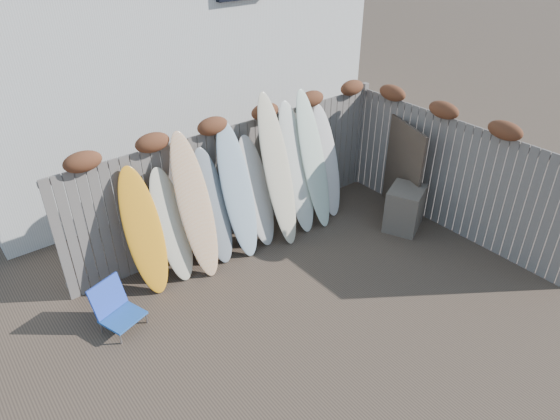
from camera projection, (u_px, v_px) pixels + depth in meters
ground at (330, 301)px, 7.35m from camera, size 80.00×80.00×0.00m
back_fence at (239, 170)px, 8.36m from camera, size 6.05×0.28×2.24m
right_fence at (452, 169)px, 8.49m from camera, size 0.28×4.40×2.24m
house at (141, 5)px, 10.28m from camera, size 8.50×5.50×6.33m
beach_chair at (115, 307)px, 6.79m from camera, size 0.66×0.68×0.68m
wooden_crate at (404, 209)px, 8.83m from camera, size 0.85×0.79×0.79m
lattice_panel at (403, 169)px, 9.10m from camera, size 0.43×1.09×1.72m
surfboard_0 at (144, 232)px, 7.21m from camera, size 0.57×0.70×1.90m
surfboard_1 at (172, 226)px, 7.48m from camera, size 0.52×0.65×1.76m
surfboard_2 at (195, 206)px, 7.50m from camera, size 0.54×0.79×2.23m
surfboard_3 at (213, 207)px, 7.84m from camera, size 0.52×0.67×1.86m
surfboard_4 at (237, 191)px, 7.95m from camera, size 0.56×0.79×2.18m
surfboard_5 at (257, 192)px, 8.25m from camera, size 0.59×0.70×1.86m
surfboard_6 at (278, 171)px, 8.20m from camera, size 0.52×0.88×2.49m
surfboard_7 at (297, 169)px, 8.55m from camera, size 0.55×0.79×2.24m
surfboard_8 at (313, 160)px, 8.66m from camera, size 0.53×0.85×2.38m
surfboard_9 at (326, 162)px, 9.04m from camera, size 0.54×0.74×2.01m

